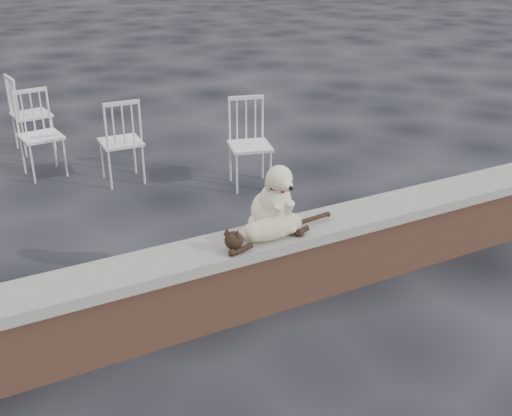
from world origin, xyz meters
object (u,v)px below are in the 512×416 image
chair_d (250,144)px  chair_e (31,113)px  cat (271,227)px  dog (270,195)px  chair_b (41,135)px  chair_c (121,140)px

chair_d → chair_e: bearing=143.7°
cat → dog: bearing=58.3°
chair_e → chair_b: bearing=168.9°
dog → chair_b: 3.53m
cat → chair_b: 3.64m
chair_e → cat: bearing=-176.5°
dog → chair_c: bearing=92.2°
cat → chair_c: 2.93m
dog → chair_e: 4.42m
chair_d → chair_b: bearing=159.3°
chair_b → chair_d: size_ratio=1.00×
dog → cat: 0.24m
cat → chair_b: size_ratio=1.16×
chair_b → chair_e: (0.06, 0.93, 0.00)m
chair_b → chair_e: same height
chair_c → chair_d: 1.39m
cat → chair_e: size_ratio=1.16×
chair_d → chair_e: (-1.82, 2.30, 0.00)m
chair_c → chair_d: same height
dog → chair_d: (0.88, 2.00, -0.37)m
dog → chair_b: (-1.00, 3.37, -0.37)m
chair_b → chair_d: 2.33m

